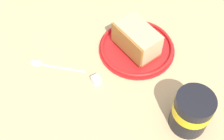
{
  "coord_description": "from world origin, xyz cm",
  "views": [
    {
      "loc": [
        41.69,
        0.91,
        58.43
      ],
      "look_at": [
        1.94,
        -1.54,
        3.0
      ],
      "focal_mm": 48.67,
      "sensor_mm": 36.0,
      "label": 1
    }
  ],
  "objects_px": {
    "sugar_cube": "(96,80)",
    "teaspoon": "(46,64)",
    "small_plate": "(137,47)",
    "cake_slice": "(137,39)",
    "tea_mug": "(192,110)"
  },
  "relations": [
    {
      "from": "sugar_cube",
      "to": "teaspoon",
      "type": "bearing_deg",
      "value": -109.05
    },
    {
      "from": "small_plate",
      "to": "cake_slice",
      "type": "height_order",
      "value": "cake_slice"
    },
    {
      "from": "cake_slice",
      "to": "tea_mug",
      "type": "bearing_deg",
      "value": 30.03
    },
    {
      "from": "small_plate",
      "to": "tea_mug",
      "type": "bearing_deg",
      "value": 29.33
    },
    {
      "from": "small_plate",
      "to": "sugar_cube",
      "type": "bearing_deg",
      "value": -40.95
    },
    {
      "from": "teaspoon",
      "to": "small_plate",
      "type": "bearing_deg",
      "value": 105.83
    },
    {
      "from": "tea_mug",
      "to": "teaspoon",
      "type": "height_order",
      "value": "tea_mug"
    },
    {
      "from": "cake_slice",
      "to": "tea_mug",
      "type": "distance_m",
      "value": 0.22
    },
    {
      "from": "tea_mug",
      "to": "teaspoon",
      "type": "xyz_separation_m",
      "value": [
        -0.13,
        -0.32,
        -0.05
      ]
    },
    {
      "from": "cake_slice",
      "to": "sugar_cube",
      "type": "distance_m",
      "value": 0.14
    },
    {
      "from": "small_plate",
      "to": "cake_slice",
      "type": "bearing_deg",
      "value": -48.97
    },
    {
      "from": "cake_slice",
      "to": "small_plate",
      "type": "bearing_deg",
      "value": 131.03
    },
    {
      "from": "cake_slice",
      "to": "teaspoon",
      "type": "relative_size",
      "value": 0.92
    },
    {
      "from": "tea_mug",
      "to": "sugar_cube",
      "type": "distance_m",
      "value": 0.22
    },
    {
      "from": "cake_slice",
      "to": "tea_mug",
      "type": "height_order",
      "value": "tea_mug"
    }
  ]
}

